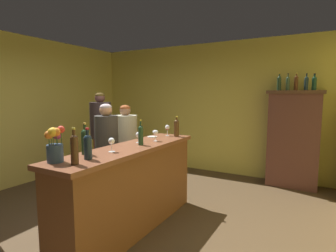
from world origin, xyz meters
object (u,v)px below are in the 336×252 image
object	(u,v)px
display_cabinet	(293,137)
flower_arrangement	(54,144)
wine_bottle_syrah	(74,148)
display_bottle_midleft	(288,83)
display_bottle_right	(314,83)
wine_glass_front	(138,135)
wine_glass_rear	(111,142)
display_bottle_center	(296,82)
wine_glass_spare	(155,133)
cheese_plate	(152,137)
wine_bottle_riesling	(141,134)
patron_tall	(126,145)
wine_glass_mid	(167,128)
wine_bottle_rose	(176,127)
display_bottle_left	(279,83)
wine_bottle_merlot	(88,145)
display_bottle_midright	(306,83)
patron_in_grey	(101,135)
bar_counter	(131,188)
patron_redhead	(107,152)
wine_bottle_malbec	(85,140)

from	to	relation	value
display_cabinet	flower_arrangement	world-z (taller)	display_cabinet
wine_bottle_syrah	display_bottle_midleft	xyz separation A→B (m)	(1.35, 3.59, 0.67)
display_bottle_midleft	display_bottle_right	world-z (taller)	display_bottle_midleft
wine_glass_front	wine_glass_rear	bearing A→B (deg)	-82.72
display_bottle_center	wine_glass_spare	bearing A→B (deg)	-124.17
wine_glass_rear	cheese_plate	size ratio (longest dim) A/B	1.10
flower_arrangement	display_bottle_right	world-z (taller)	display_bottle_right
display_cabinet	wine_bottle_riesling	bearing A→B (deg)	-120.92
patron_tall	display_bottle_midleft	bearing A→B (deg)	89.01
wine_glass_mid	wine_bottle_rose	bearing A→B (deg)	2.55
wine_glass_front	cheese_plate	world-z (taller)	wine_glass_front
wine_bottle_rose	display_bottle_left	xyz separation A→B (m)	(1.17, 1.72, 0.69)
wine_bottle_merlot	display_bottle_left	world-z (taller)	display_bottle_left
flower_arrangement	display_bottle_left	xyz separation A→B (m)	(1.44, 3.62, 0.66)
wine_glass_rear	flower_arrangement	size ratio (longest dim) A/B	0.47
wine_bottle_rose	wine_glass_front	bearing A→B (deg)	-105.22
wine_bottle_merlot	display_cabinet	bearing A→B (deg)	65.62
display_bottle_midright	display_bottle_midleft	bearing A→B (deg)	180.00
wine_bottle_riesling	wine_glass_rear	world-z (taller)	wine_bottle_riesling
wine_glass_mid	patron_tall	distance (m)	0.92
cheese_plate	patron_in_grey	size ratio (longest dim) A/B	0.08
display_cabinet	flower_arrangement	distance (m)	4.01
display_bottle_midleft	bar_counter	bearing A→B (deg)	-118.14
patron_in_grey	patron_tall	bearing A→B (deg)	11.53
wine_bottle_rose	wine_glass_front	distance (m)	0.73
wine_bottle_rose	patron_redhead	distance (m)	1.07
wine_bottle_riesling	patron_redhead	xyz separation A→B (m)	(-0.70, 0.16, -0.33)
flower_arrangement	display_bottle_midright	distance (m)	4.12
wine_bottle_merlot	cheese_plate	size ratio (longest dim) A/B	2.16
display_bottle_midleft	display_bottle_midright	bearing A→B (deg)	-0.00
wine_glass_front	patron_in_grey	size ratio (longest dim) A/B	0.08
wine_glass_rear	patron_redhead	bearing A→B (deg)	135.52
display_cabinet	flower_arrangement	bearing A→B (deg)	-115.36
wine_bottle_syrah	display_bottle_midleft	distance (m)	3.89
display_bottle_right	patron_tall	bearing A→B (deg)	-148.53
wine_bottle_malbec	wine_bottle_rose	distance (m)	1.54
display_cabinet	bar_counter	bearing A→B (deg)	-120.37
display_cabinet	display_bottle_midleft	world-z (taller)	display_bottle_midleft
display_bottle_center	patron_redhead	distance (m)	3.41
bar_counter	display_bottle_midright	xyz separation A→B (m)	(1.72, 2.68, 1.33)
display_bottle_midleft	wine_glass_front	bearing A→B (deg)	-121.82
bar_counter	patron_redhead	distance (m)	0.78
display_bottle_left	cheese_plate	bearing A→B (deg)	-126.61
bar_counter	wine_bottle_rose	size ratio (longest dim) A/B	7.49
cheese_plate	display_bottle_right	size ratio (longest dim) A/B	0.50
wine_bottle_malbec	wine_glass_spare	bearing A→B (deg)	78.19
wine_bottle_merlot	display_bottle_midright	world-z (taller)	display_bottle_midright
wine_glass_spare	display_bottle_left	bearing A→B (deg)	60.98
wine_bottle_syrah	wine_bottle_merlot	bearing A→B (deg)	102.34
wine_bottle_malbec	display_bottle_left	world-z (taller)	display_bottle_left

